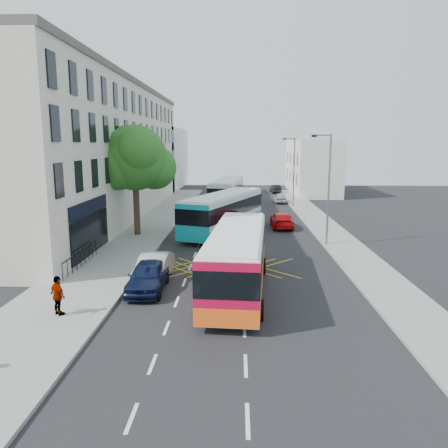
# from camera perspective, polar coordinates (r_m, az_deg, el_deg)

# --- Properties ---
(ground) EXTENTS (120.00, 120.00, 0.00)m
(ground) POSITION_cam_1_polar(r_m,az_deg,el_deg) (21.13, 2.56, -10.22)
(ground) COLOR black
(ground) RESTS_ON ground
(pavement_left) EXTENTS (5.00, 70.00, 0.15)m
(pavement_left) POSITION_cam_1_polar(r_m,az_deg,el_deg) (36.48, -11.22, -1.43)
(pavement_left) COLOR gray
(pavement_left) RESTS_ON ground
(pavement_right) EXTENTS (3.00, 70.00, 0.15)m
(pavement_right) POSITION_cam_1_polar(r_m,az_deg,el_deg) (36.39, 14.16, -1.58)
(pavement_right) COLOR gray
(pavement_right) RESTS_ON ground
(terrace_main) EXTENTS (8.30, 45.00, 13.50)m
(terrace_main) POSITION_cam_1_polar(r_m,az_deg,el_deg) (46.34, -15.59, 9.21)
(terrace_main) COLOR beige
(terrace_main) RESTS_ON ground
(terrace_far) EXTENTS (8.00, 20.00, 10.00)m
(terrace_far) POSITION_cam_1_polar(r_m,az_deg,el_deg) (76.05, -8.67, 8.48)
(terrace_far) COLOR silver
(terrace_far) RESTS_ON ground
(building_right) EXTENTS (6.00, 18.00, 8.00)m
(building_right) POSITION_cam_1_polar(r_m,az_deg,el_deg) (68.80, 11.35, 7.37)
(building_right) COLOR silver
(building_right) RESTS_ON ground
(street_tree) EXTENTS (6.30, 5.70, 8.80)m
(street_tree) POSITION_cam_1_polar(r_m,az_deg,el_deg) (35.71, -11.60, 8.37)
(street_tree) COLOR #382619
(street_tree) RESTS_ON pavement_left
(lamp_near) EXTENTS (1.45, 0.15, 8.00)m
(lamp_near) POSITION_cam_1_polar(r_m,az_deg,el_deg) (32.55, 13.37, 5.16)
(lamp_near) COLOR slate
(lamp_near) RESTS_ON pavement_right
(lamp_far) EXTENTS (1.45, 0.15, 8.00)m
(lamp_far) POSITION_cam_1_polar(r_m,az_deg,el_deg) (52.26, 9.02, 7.21)
(lamp_far) COLOR slate
(lamp_far) RESTS_ON pavement_right
(railings) EXTENTS (0.08, 5.60, 1.14)m
(railings) POSITION_cam_1_polar(r_m,az_deg,el_deg) (27.61, -18.20, -4.21)
(railings) COLOR black
(railings) RESTS_ON pavement_left
(bus_near) EXTENTS (3.46, 11.49, 3.18)m
(bus_near) POSITION_cam_1_polar(r_m,az_deg,el_deg) (22.33, 1.75, -4.56)
(bus_near) COLOR silver
(bus_near) RESTS_ON ground
(bus_mid) EXTENTS (6.86, 12.06, 3.34)m
(bus_mid) POSITION_cam_1_polar(r_m,az_deg,el_deg) (36.77, -0.04, 1.53)
(bus_mid) COLOR silver
(bus_mid) RESTS_ON ground
(bus_far) EXTENTS (4.03, 11.97, 3.30)m
(bus_far) POSITION_cam_1_polar(r_m,az_deg,el_deg) (52.34, 0.39, 4.18)
(bus_far) COLOR silver
(bus_far) RESTS_ON ground
(motorbike) EXTENTS (0.73, 2.24, 1.99)m
(motorbike) POSITION_cam_1_polar(r_m,az_deg,el_deg) (19.79, 3.26, -8.82)
(motorbike) COLOR black
(motorbike) RESTS_ON ground
(parked_car_blue) EXTENTS (1.87, 4.49, 1.52)m
(parked_car_blue) POSITION_cam_1_polar(r_m,az_deg,el_deg) (22.87, -9.93, -6.73)
(parked_car_blue) COLOR #0D1536
(parked_car_blue) RESTS_ON ground
(parked_car_silver) EXTENTS (1.74, 4.52, 1.47)m
(parked_car_silver) POSITION_cam_1_polar(r_m,az_deg,el_deg) (24.40, -9.16, -5.68)
(parked_car_silver) COLOR #969A9D
(parked_car_silver) RESTS_ON ground
(red_hatchback) EXTENTS (1.95, 4.72, 1.37)m
(red_hatchback) POSITION_cam_1_polar(r_m,az_deg,el_deg) (39.61, 7.55, 0.51)
(red_hatchback) COLOR red
(red_hatchback) RESTS_ON ground
(distant_car_grey) EXTENTS (2.33, 4.71, 1.29)m
(distant_car_grey) POSITION_cam_1_polar(r_m,az_deg,el_deg) (58.90, -0.44, 3.81)
(distant_car_grey) COLOR #3B3E42
(distant_car_grey) RESTS_ON ground
(distant_car_silver) EXTENTS (1.56, 3.77, 1.28)m
(distant_car_silver) POSITION_cam_1_polar(r_m,az_deg,el_deg) (56.27, 7.35, 3.40)
(distant_car_silver) COLOR #A7ABAF
(distant_car_silver) RESTS_ON ground
(distant_car_dark) EXTENTS (1.63, 3.89, 1.25)m
(distant_car_dark) POSITION_cam_1_polar(r_m,az_deg,el_deg) (67.89, 6.72, 4.60)
(distant_car_dark) COLOR black
(distant_car_dark) RESTS_ON ground
(pedestrian_far) EXTENTS (1.07, 0.96, 1.75)m
(pedestrian_far) POSITION_cam_1_polar(r_m,az_deg,el_deg) (20.30, -20.87, -8.73)
(pedestrian_far) COLOR gray
(pedestrian_far) RESTS_ON pavement_left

